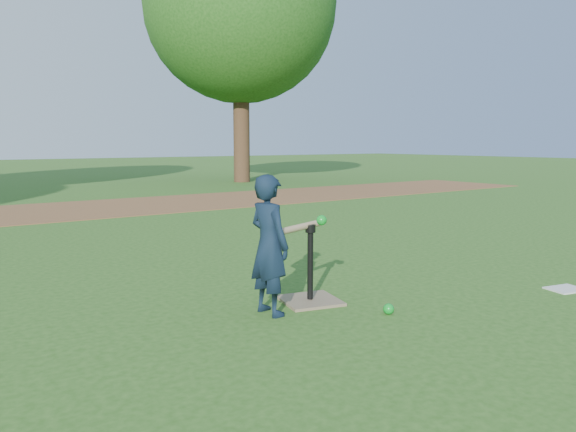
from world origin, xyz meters
TOP-DOWN VIEW (x-y plane):
  - ground at (0.00, 0.00)m, footprint 80.00×80.00m
  - dirt_strip at (0.00, 7.50)m, footprint 24.00×3.00m
  - child at (-0.29, 0.22)m, footprint 0.27×0.39m
  - wiffle_ball_ground at (0.41, -0.30)m, footprint 0.08×0.08m
  - clipboard at (2.14, -0.69)m, footprint 0.34×0.29m
  - batting_tee at (0.14, 0.28)m, footprint 0.52×0.52m
  - swing_action at (0.02, 0.25)m, footprint 0.62×0.27m
  - tree_right at (6.50, 12.00)m, footprint 5.80×5.80m

SIDE VIEW (x-z plane):
  - ground at x=0.00m, z-range 0.00..0.00m
  - dirt_strip at x=0.00m, z-range 0.00..0.01m
  - clipboard at x=2.14m, z-range 0.00..0.01m
  - wiffle_ball_ground at x=0.41m, z-range 0.00..0.08m
  - batting_tee at x=0.14m, z-range -0.20..0.42m
  - child at x=-0.29m, z-range 0.00..1.02m
  - swing_action at x=0.02m, z-range 0.56..0.68m
  - tree_right at x=6.50m, z-range 1.19..9.39m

